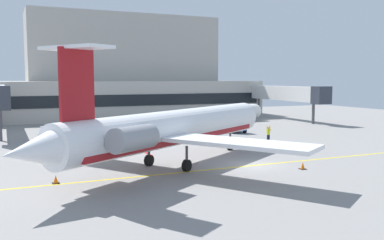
{
  "coord_description": "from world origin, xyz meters",
  "views": [
    {
      "loc": [
        -18.25,
        -28.94,
        6.97
      ],
      "look_at": [
        -1.73,
        8.21,
        3.0
      ],
      "focal_mm": 39.86,
      "sensor_mm": 36.0,
      "label": 1
    }
  ],
  "objects_px": {
    "regional_jet": "(172,129)",
    "marshaller": "(268,134)",
    "pushback_tractor": "(236,125)",
    "baggage_tug": "(232,118)",
    "fuel_tank": "(243,112)"
  },
  "relations": [
    {
      "from": "regional_jet",
      "to": "pushback_tractor",
      "type": "xyz_separation_m",
      "value": [
        15.44,
        16.76,
        -2.13
      ]
    },
    {
      "from": "marshaller",
      "to": "regional_jet",
      "type": "bearing_deg",
      "value": -152.07
    },
    {
      "from": "regional_jet",
      "to": "baggage_tug",
      "type": "height_order",
      "value": "regional_jet"
    },
    {
      "from": "fuel_tank",
      "to": "marshaller",
      "type": "relative_size",
      "value": 3.71
    },
    {
      "from": "pushback_tractor",
      "to": "marshaller",
      "type": "distance_m",
      "value": 9.39
    },
    {
      "from": "fuel_tank",
      "to": "baggage_tug",
      "type": "bearing_deg",
      "value": -137.31
    },
    {
      "from": "regional_jet",
      "to": "marshaller",
      "type": "bearing_deg",
      "value": 27.93
    },
    {
      "from": "regional_jet",
      "to": "pushback_tractor",
      "type": "distance_m",
      "value": 22.88
    },
    {
      "from": "regional_jet",
      "to": "baggage_tug",
      "type": "distance_m",
      "value": 32.36
    },
    {
      "from": "regional_jet",
      "to": "marshaller",
      "type": "distance_m",
      "value": 16.07
    },
    {
      "from": "pushback_tractor",
      "to": "fuel_tank",
      "type": "xyz_separation_m",
      "value": [
        8.47,
        12.61,
        0.61
      ]
    },
    {
      "from": "baggage_tug",
      "to": "pushback_tractor",
      "type": "relative_size",
      "value": 1.12
    },
    {
      "from": "fuel_tank",
      "to": "regional_jet",
      "type": "bearing_deg",
      "value": -129.15
    },
    {
      "from": "marshaller",
      "to": "fuel_tank",
      "type": "bearing_deg",
      "value": 65.83
    },
    {
      "from": "pushback_tractor",
      "to": "fuel_tank",
      "type": "distance_m",
      "value": 15.21
    }
  ]
}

